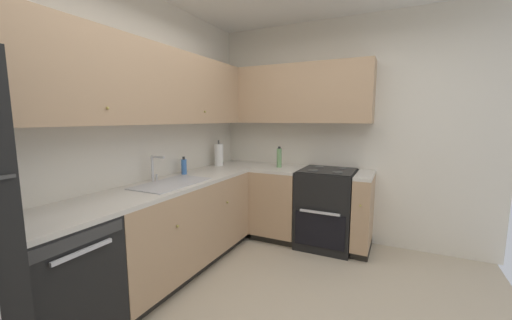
# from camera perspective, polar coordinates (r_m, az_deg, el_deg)

# --- Properties ---
(wall_back) EXTENTS (3.95, 0.05, 2.67)m
(wall_back) POSITION_cam_1_polar(r_m,az_deg,el_deg) (2.85, -25.68, 3.89)
(wall_back) COLOR silver
(wall_back) RESTS_ON ground_plane
(wall_right) EXTENTS (0.05, 3.29, 2.67)m
(wall_right) POSITION_cam_1_polar(r_m,az_deg,el_deg) (3.78, 16.61, 5.12)
(wall_right) COLOR silver
(wall_right) RESTS_ON ground_plane
(dishwasher) EXTENTS (0.60, 0.63, 0.86)m
(dishwasher) POSITION_cam_1_polar(r_m,az_deg,el_deg) (2.41, -34.16, -19.70)
(dishwasher) COLOR black
(dishwasher) RESTS_ON ground_plane
(lower_cabinets_back) EXTENTS (1.78, 0.62, 0.86)m
(lower_cabinets_back) POSITION_cam_1_polar(r_m,az_deg,el_deg) (3.10, -14.39, -12.28)
(lower_cabinets_back) COLOR tan
(lower_cabinets_back) RESTS_ON ground_plane
(countertop_back) EXTENTS (2.98, 0.60, 0.03)m
(countertop_back) POSITION_cam_1_polar(r_m,az_deg,el_deg) (2.98, -14.67, -4.23)
(countertop_back) COLOR beige
(countertop_back) RESTS_ON lower_cabinets_back
(lower_cabinets_right) EXTENTS (0.62, 1.38, 0.86)m
(lower_cabinets_right) POSITION_cam_1_polar(r_m,az_deg,el_deg) (3.72, 7.99, -8.70)
(lower_cabinets_right) COLOR tan
(lower_cabinets_right) RESTS_ON ground_plane
(countertop_right) EXTENTS (0.60, 1.38, 0.03)m
(countertop_right) POSITION_cam_1_polar(r_m,az_deg,el_deg) (3.62, 8.11, -1.93)
(countertop_right) COLOR beige
(countertop_right) RESTS_ON lower_cabinets_right
(oven_range) EXTENTS (0.68, 0.62, 1.05)m
(oven_range) POSITION_cam_1_polar(r_m,az_deg,el_deg) (3.64, 13.38, -8.85)
(oven_range) COLOR black
(oven_range) RESTS_ON ground_plane
(upper_cabinets_back) EXTENTS (2.66, 0.34, 0.69)m
(upper_cabinets_back) POSITION_cam_1_polar(r_m,az_deg,el_deg) (2.91, -19.57, 13.31)
(upper_cabinets_back) COLOR tan
(upper_cabinets_right) EXTENTS (0.32, 1.93, 0.69)m
(upper_cabinets_right) POSITION_cam_1_polar(r_m,az_deg,el_deg) (3.76, 6.64, 12.37)
(upper_cabinets_right) COLOR tan
(sink) EXTENTS (0.71, 0.40, 0.10)m
(sink) POSITION_cam_1_polar(r_m,az_deg,el_deg) (2.87, -15.85, -5.18)
(sink) COLOR #B7B7BC
(sink) RESTS_ON countertop_back
(faucet) EXTENTS (0.07, 0.16, 0.25)m
(faucet) POSITION_cam_1_polar(r_m,az_deg,el_deg) (2.98, -18.94, -1.16)
(faucet) COLOR silver
(faucet) RESTS_ON countertop_back
(soap_bottle) EXTENTS (0.06, 0.06, 0.19)m
(soap_bottle) POSITION_cam_1_polar(r_m,az_deg,el_deg) (3.31, -13.65, -1.22)
(soap_bottle) COLOR #3F72BF
(soap_bottle) RESTS_ON countertop_back
(paper_towel_roll) EXTENTS (0.11, 0.11, 0.34)m
(paper_towel_roll) POSITION_cam_1_polar(r_m,az_deg,el_deg) (3.82, -7.14, 0.98)
(paper_towel_roll) COLOR white
(paper_towel_roll) RESTS_ON countertop_back
(oil_bottle) EXTENTS (0.06, 0.06, 0.26)m
(oil_bottle) POSITION_cam_1_polar(r_m,az_deg,el_deg) (3.68, 4.47, 0.46)
(oil_bottle) COLOR #729E66
(oil_bottle) RESTS_ON countertop_right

